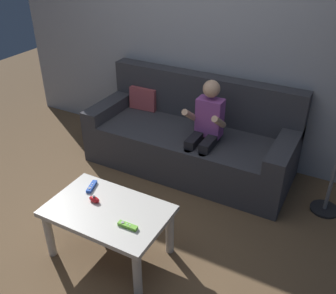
# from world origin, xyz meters

# --- Properties ---
(ground_plane) EXTENTS (8.60, 8.60, 0.00)m
(ground_plane) POSITION_xyz_m (0.00, 0.00, 0.00)
(ground_plane) COLOR brown
(wall_back) EXTENTS (4.30, 0.05, 2.50)m
(wall_back) POSITION_xyz_m (0.00, 1.74, 1.25)
(wall_back) COLOR #999EA8
(wall_back) RESTS_ON ground
(couch) EXTENTS (2.00, 0.80, 0.87)m
(couch) POSITION_xyz_m (0.16, 1.35, 0.30)
(couch) COLOR #38383D
(couch) RESTS_ON ground
(person_seated_on_couch) EXTENTS (0.33, 0.41, 0.98)m
(person_seated_on_couch) POSITION_xyz_m (0.38, 1.17, 0.56)
(person_seated_on_couch) COLOR black
(person_seated_on_couch) RESTS_ON ground
(coffee_table) EXTENTS (0.85, 0.54, 0.42)m
(coffee_table) POSITION_xyz_m (0.17, -0.02, 0.35)
(coffee_table) COLOR beige
(coffee_table) RESTS_ON ground
(game_remote_lime_near_edge) EXTENTS (0.14, 0.04, 0.03)m
(game_remote_lime_near_edge) POSITION_xyz_m (0.39, -0.11, 0.43)
(game_remote_lime_near_edge) COLOR #72C638
(game_remote_lime_near_edge) RESTS_ON coffee_table
(nunchuk_red) EXTENTS (0.09, 0.05, 0.05)m
(nunchuk_red) POSITION_xyz_m (0.04, 0.00, 0.44)
(nunchuk_red) COLOR red
(nunchuk_red) RESTS_ON coffee_table
(game_remote_blue_far_corner) EXTENTS (0.07, 0.14, 0.03)m
(game_remote_blue_far_corner) POSITION_xyz_m (-0.08, 0.12, 0.43)
(game_remote_blue_far_corner) COLOR blue
(game_remote_blue_far_corner) RESTS_ON coffee_table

